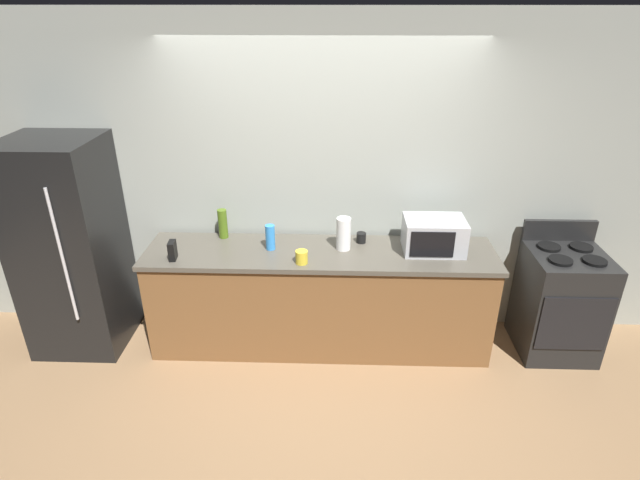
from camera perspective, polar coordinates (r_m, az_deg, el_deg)
The scene contains 12 objects.
ground_plane at distance 4.24m, azimuth -0.19°, elevation -14.67°, with size 8.00×8.00×0.00m, color #93704C.
back_wall at distance 4.28m, azimuth 0.19°, elevation 6.62°, with size 6.40×0.10×2.70m, color #9EA399.
counter_run at distance 4.30m, azimuth 0.00°, elevation -6.61°, with size 2.84×0.64×0.90m.
refrigerator at distance 4.62m, azimuth -26.34°, elevation -0.74°, with size 0.72×0.73×1.80m.
stove_range at distance 4.68m, azimuth 25.44°, elevation -6.32°, with size 0.60×0.61×1.08m.
microwave at distance 4.13m, azimuth 12.73°, elevation 0.54°, with size 0.48×0.35×0.27m.
paper_towel_roll at distance 4.06m, azimuth 2.68°, elevation 0.71°, with size 0.12×0.12×0.27m, color white.
cordless_phone at distance 4.09m, azimuth -16.32°, elevation -1.14°, with size 0.05×0.11×0.15m, color black.
bottle_spray_cleaner at distance 4.09m, azimuth -5.64°, elevation 0.31°, with size 0.08×0.08×0.21m, color #338CE5.
bottle_olive_oil at distance 4.34m, azimuth -10.92°, elevation 1.82°, with size 0.08×0.08×0.25m, color #4C6B19.
mug_yellow at distance 3.87m, azimuth -2.09°, elevation -1.94°, with size 0.10×0.10×0.10m, color yellow.
mug_black at distance 4.22m, azimuth 4.68°, elevation 0.27°, with size 0.08×0.08×0.09m, color black.
Camera 1 is at (0.12, -3.23, 2.74)m, focal length 28.33 mm.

